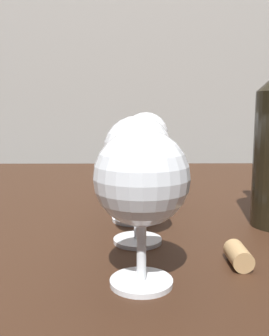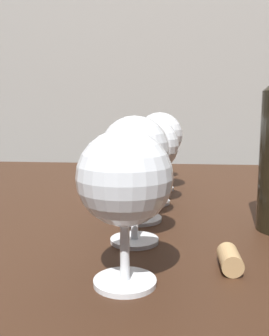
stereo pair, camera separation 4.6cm
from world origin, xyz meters
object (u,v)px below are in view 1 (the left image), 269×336
wine_glass_port (134,154)px  wine_glass_white (144,136)px  wine_glass_merlot (140,139)px  wine_glass_amber (132,149)px  cork (235,256)px  wine_glass_rose (137,181)px  wine_glass_chardonnay (141,146)px

wine_glass_port → wine_glass_white: 0.31m
wine_glass_port → wine_glass_merlot: 0.42m
wine_glass_merlot → wine_glass_white: bearing=-87.2°
wine_glass_amber → cork: (0.11, -0.17, -0.09)m
wine_glass_port → wine_glass_merlot: bearing=87.8°
wine_glass_amber → wine_glass_merlot: size_ratio=1.13×
wine_glass_rose → wine_glass_amber: size_ratio=0.97×
wine_glass_port → cork: size_ratio=3.68×
wine_glass_rose → cork: wine_glass_rose is taller
wine_glass_port → wine_glass_amber: 0.09m
wine_glass_white → cork: wine_glass_white is taller
wine_glass_port → wine_glass_chardonnay: bearing=86.4°
wine_glass_amber → wine_glass_white: 0.22m
wine_glass_merlot → cork: bearing=-79.9°
wine_glass_rose → wine_glass_chardonnay: same height
cork → wine_glass_merlot: bearing=100.1°
wine_glass_chardonnay → wine_glass_merlot: bearing=89.0°
wine_glass_amber → wine_glass_white: (0.02, 0.21, 0.00)m
wine_glass_merlot → cork: wine_glass_merlot is taller
wine_glass_merlot → cork: size_ratio=3.19×
wine_glass_white → wine_glass_merlot: 0.12m
wine_glass_white → cork: (0.08, -0.38, -0.10)m
wine_glass_port → wine_glass_amber: size_ratio=1.02×
wine_glass_port → wine_glass_white: size_ratio=1.00×
wine_glass_port → wine_glass_white: (0.02, 0.31, -0.00)m
wine_glass_port → cork: 0.16m
wine_glass_rose → wine_glass_merlot: bearing=88.4°
wine_glass_rose → wine_glass_white: bearing=87.2°
wine_glass_rose → wine_glass_port: size_ratio=0.94×
wine_glass_rose → cork: bearing=22.4°
wine_glass_chardonnay → wine_glass_merlot: 0.23m
wine_glass_white → wine_glass_amber: bearing=-96.4°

